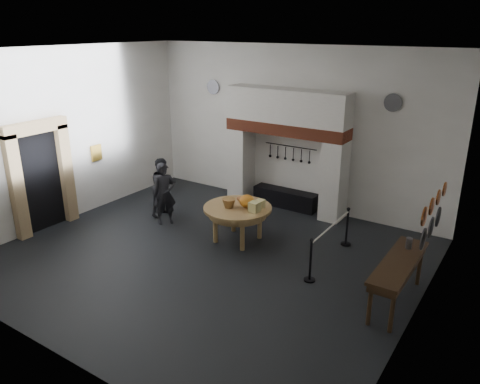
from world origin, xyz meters
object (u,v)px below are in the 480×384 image
Objects in this scene: side_table at (399,262)px; barrier_post_far at (347,227)px; iron_range at (285,198)px; visitor_near at (164,194)px; barrier_post_near at (311,261)px; visitor_far at (163,187)px; work_table at (238,208)px.

barrier_post_far is at bearing 132.36° from side_table.
iron_range is 2.11× the size of barrier_post_far.
visitor_near reaches higher than barrier_post_near.
barrier_post_near is (2.40, -3.41, 0.20)m from iron_range.
visitor_near is 0.57m from visitor_far.
work_table is 2.47m from barrier_post_near.
side_table is 2.44× the size of barrier_post_far.
side_table and barrier_post_far have the same top height.
barrier_post_far is (-1.70, 1.86, -0.42)m from side_table.
side_table is at bearing -89.90° from visitor_far.
work_table reaches higher than iron_range.
barrier_post_far is (2.40, -1.41, 0.20)m from iron_range.
visitor_far reaches higher than side_table.
visitor_far is (-2.48, -2.40, 0.56)m from iron_range.
visitor_near is 1.83× the size of barrier_post_near.
visitor_near reaches higher than visitor_far.
iron_range is 4.17m from barrier_post_near.
side_table is (4.00, -0.65, 0.03)m from work_table.
visitor_far is (-2.58, 0.23, -0.03)m from work_table.
iron_range is at bearing 125.16° from barrier_post_near.
work_table is 0.75× the size of side_table.
work_table is at bearing -87.91° from iron_range.
side_table is (4.10, -3.27, 0.62)m from iron_range.
barrier_post_far is at bearing -34.61° from visitor_near.
visitor_far is at bearing -168.55° from barrier_post_far.
barrier_post_near is (4.88, -1.01, -0.36)m from visitor_far.
barrier_post_near is at bearing -175.42° from side_table.
iron_range is at bearing 92.09° from work_table.
barrier_post_near is 1.00× the size of barrier_post_far.
iron_range is 0.86× the size of side_table.
barrier_post_near and barrier_post_far have the same top height.
barrier_post_far is (2.30, 1.22, -0.39)m from work_table.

